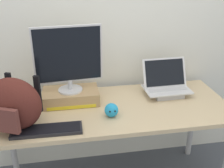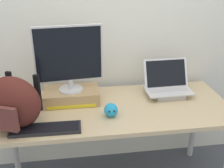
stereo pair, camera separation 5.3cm
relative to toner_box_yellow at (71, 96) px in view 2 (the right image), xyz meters
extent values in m
cube|color=silver|center=(0.29, 0.33, 0.51)|extent=(7.00, 0.10, 2.60)
cube|color=tan|center=(0.29, -0.13, -0.06)|extent=(1.72, 0.70, 0.03)
cylinder|color=#B2B2B7|center=(-0.51, 0.17, -0.43)|extent=(0.05, 0.05, 0.72)
cylinder|color=#B2B2B7|center=(1.09, 0.17, -0.43)|extent=(0.05, 0.05, 0.72)
cube|color=tan|center=(0.00, 0.00, 0.00)|extent=(0.41, 0.23, 0.09)
cube|color=yellow|center=(0.00, -0.12, -0.03)|extent=(0.35, 0.00, 0.02)
cylinder|color=silver|center=(0.00, 0.00, 0.05)|extent=(0.18, 0.18, 0.01)
cylinder|color=silver|center=(0.00, 0.00, 0.10)|extent=(0.04, 0.04, 0.07)
cube|color=silver|center=(0.00, 0.00, 0.32)|extent=(0.48, 0.06, 0.40)
cube|color=black|center=(0.00, -0.01, 0.32)|extent=(0.45, 0.04, 0.38)
cube|color=#ADADB2|center=(0.74, 0.00, -0.03)|extent=(0.23, 0.21, 0.04)
cube|color=silver|center=(0.74, 0.00, 0.00)|extent=(0.36, 0.24, 0.01)
cube|color=#B7B7BC|center=(0.74, 0.02, 0.01)|extent=(0.31, 0.14, 0.00)
cube|color=silver|center=(0.74, 0.07, 0.11)|extent=(0.35, 0.11, 0.22)
cube|color=black|center=(0.74, 0.06, 0.11)|extent=(0.32, 0.10, 0.19)
cube|color=black|center=(-0.16, -0.37, -0.04)|extent=(0.44, 0.14, 0.02)
cube|color=black|center=(-0.16, -0.37, -0.03)|extent=(0.41, 0.12, 0.00)
ellipsoid|color=#4C1E19|center=(-0.35, -0.29, 0.12)|extent=(0.43, 0.36, 0.33)
cube|color=brown|center=(-0.40, -0.41, 0.09)|extent=(0.21, 0.11, 0.15)
cube|color=black|center=(-0.39, -0.13, 0.14)|extent=(0.04, 0.03, 0.25)
cube|color=black|center=(-0.21, -0.21, 0.14)|extent=(0.04, 0.03, 0.25)
cylinder|color=black|center=(-0.30, -0.05, 0.00)|extent=(0.09, 0.09, 0.09)
torus|color=black|center=(-0.24, -0.05, 0.00)|extent=(0.06, 0.01, 0.06)
sphere|color=#2393CC|center=(0.26, -0.25, 0.00)|extent=(0.09, 0.09, 0.09)
sphere|color=black|center=(0.24, -0.29, 0.01)|extent=(0.01, 0.01, 0.01)
sphere|color=black|center=(0.28, -0.29, 0.01)|extent=(0.01, 0.01, 0.01)
camera|label=1|loc=(-0.01, -1.86, 0.92)|focal=44.35mm
camera|label=2|loc=(0.04, -1.86, 0.92)|focal=44.35mm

